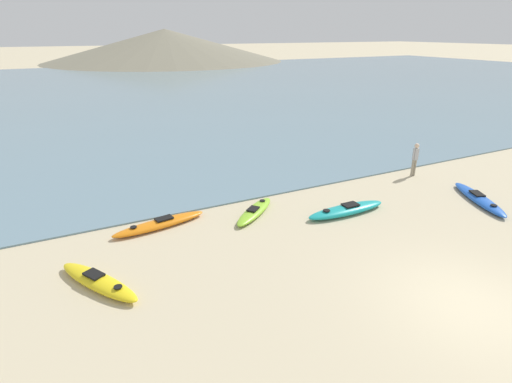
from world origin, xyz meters
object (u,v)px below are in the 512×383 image
(person_near_waterline, at_px, (415,157))
(kayak_on_sand_3, at_px, (255,211))
(kayak_on_sand_0, at_px, (98,281))
(kayak_on_sand_4, at_px, (479,199))
(kayak_on_sand_1, at_px, (160,224))
(kayak_on_sand_2, at_px, (346,210))

(person_near_waterline, bearing_deg, kayak_on_sand_3, -176.93)
(person_near_waterline, bearing_deg, kayak_on_sand_0, -169.67)
(kayak_on_sand_4, distance_m, person_near_waterline, 3.39)
(kayak_on_sand_1, bearing_deg, kayak_on_sand_0, -130.91)
(kayak_on_sand_1, bearing_deg, person_near_waterline, -0.40)
(kayak_on_sand_3, relative_size, kayak_on_sand_4, 0.71)
(kayak_on_sand_2, height_order, kayak_on_sand_4, kayak_on_sand_2)
(kayak_on_sand_1, xyz_separation_m, kayak_on_sand_2, (6.26, -1.96, 0.02))
(kayak_on_sand_3, bearing_deg, kayak_on_sand_0, -159.46)
(kayak_on_sand_2, relative_size, kayak_on_sand_3, 1.35)
(kayak_on_sand_0, bearing_deg, kayak_on_sand_4, -3.32)
(kayak_on_sand_0, height_order, kayak_on_sand_1, kayak_on_sand_0)
(kayak_on_sand_1, distance_m, person_near_waterline, 11.57)
(kayak_on_sand_2, xyz_separation_m, person_near_waterline, (5.28, 1.88, 0.72))
(kayak_on_sand_0, distance_m, kayak_on_sand_2, 8.54)
(kayak_on_sand_0, xyz_separation_m, kayak_on_sand_2, (8.51, 0.64, 0.01))
(kayak_on_sand_2, bearing_deg, kayak_on_sand_1, 162.65)
(kayak_on_sand_1, bearing_deg, kayak_on_sand_4, -16.44)
(kayak_on_sand_3, distance_m, person_near_waterline, 8.30)
(kayak_on_sand_1, height_order, kayak_on_sand_3, kayak_on_sand_1)
(kayak_on_sand_0, distance_m, kayak_on_sand_3, 5.91)
(person_near_waterline, bearing_deg, kayak_on_sand_4, -90.66)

